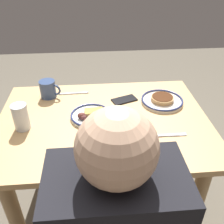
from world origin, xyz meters
The scene contains 11 objects.
ground_plane centered at (0.00, 0.00, 0.00)m, with size 6.00×6.00×0.00m, color #645C4D.
dining_table centered at (0.00, 0.00, 0.60)m, with size 1.11×0.81×0.75m.
plate_near_main centered at (-0.35, -0.14, 0.76)m, with size 0.24×0.24×0.04m.
plate_center_pancakes centered at (0.07, -0.02, 0.76)m, with size 0.22×0.22×0.05m.
coffee_mug centered at (0.31, -0.26, 0.80)m, with size 0.13×0.09×0.10m.
drinking_glass centered at (0.40, 0.04, 0.81)m, with size 0.08×0.08×0.14m.
cell_phone centered at (-0.13, -0.18, 0.75)m, with size 0.14×0.07×0.01m, color black.
paper_napkin centered at (-0.14, 0.30, 0.75)m, with size 0.15×0.14×0.00m, color white.
fork_near centered at (0.16, -0.29, 0.75)m, with size 0.18×0.02×0.01m.
fork_far centered at (0.02, 0.16, 0.75)m, with size 0.20×0.03×0.01m.
butter_knife centered at (-0.29, 0.16, 0.75)m, with size 0.21×0.02×0.01m.
Camera 1 is at (0.05, 1.09, 1.52)m, focal length 40.84 mm.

